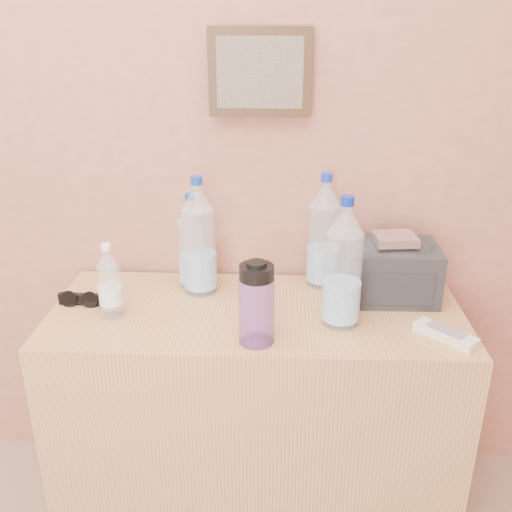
{
  "coord_description": "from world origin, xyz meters",
  "views": [
    {
      "loc": [
        0.52,
        0.25,
        1.55
      ],
      "look_at": [
        0.46,
        1.71,
        0.93
      ],
      "focal_mm": 40.0,
      "sensor_mm": 36.0,
      "label": 1
    }
  ],
  "objects": [
    {
      "name": "picture_frame",
      "position": [
        0.46,
        1.98,
        1.4
      ],
      "size": [
        0.3,
        0.03,
        0.25
      ],
      "primitive_type": null,
      "color": "#382311",
      "rests_on": "room_shell"
    },
    {
      "name": "dresser",
      "position": [
        0.46,
        1.73,
        0.38
      ],
      "size": [
        1.21,
        0.5,
        0.75
      ],
      "primitive_type": "cube",
      "color": "#A07953",
      "rests_on": "ground"
    },
    {
      "name": "pet_large_a",
      "position": [
        0.25,
        1.89,
        0.89
      ],
      "size": [
        0.08,
        0.08,
        0.3
      ],
      "rotation": [
        0.0,
        0.0,
        0.29
      ],
      "color": "silver",
      "rests_on": "dresser"
    },
    {
      "name": "pet_large_b",
      "position": [
        0.28,
        1.85,
        0.92
      ],
      "size": [
        0.1,
        0.1,
        0.37
      ],
      "rotation": [
        0.0,
        0.0,
        -0.38
      ],
      "color": "silver",
      "rests_on": "dresser"
    },
    {
      "name": "pet_large_c",
      "position": [
        0.66,
        1.92,
        0.91
      ],
      "size": [
        0.1,
        0.1,
        0.36
      ],
      "rotation": [
        0.0,
        0.0,
        -0.41
      ],
      "color": "white",
      "rests_on": "dresser"
    },
    {
      "name": "pet_large_d",
      "position": [
        0.7,
        1.66,
        0.92
      ],
      "size": [
        0.1,
        0.1,
        0.37
      ],
      "rotation": [
        0.0,
        0.0,
        0.32
      ],
      "color": "#CDE7F5",
      "rests_on": "dresser"
    },
    {
      "name": "pet_small",
      "position": [
        0.05,
        1.68,
        0.85
      ],
      "size": [
        0.06,
        0.06,
        0.22
      ],
      "rotation": [
        0.0,
        0.0,
        -0.14
      ],
      "color": "white",
      "rests_on": "dresser"
    },
    {
      "name": "nalgene_bottle",
      "position": [
        0.47,
        1.55,
        0.87
      ],
      "size": [
        0.09,
        0.09,
        0.23
      ],
      "rotation": [
        0.0,
        0.0,
        0.26
      ],
      "color": "purple",
      "rests_on": "dresser"
    },
    {
      "name": "sunglasses",
      "position": [
        -0.06,
        1.74,
        0.77
      ],
      "size": [
        0.14,
        0.05,
        0.03
      ],
      "primitive_type": null,
      "rotation": [
        0.0,
        0.0,
        -0.04
      ],
      "color": "black",
      "rests_on": "dresser"
    },
    {
      "name": "ac_remote",
      "position": [
        0.97,
        1.59,
        0.77
      ],
      "size": [
        0.16,
        0.16,
        0.02
      ],
      "primitive_type": "cube",
      "rotation": [
        0.0,
        0.0,
        -0.79
      ],
      "color": "beige",
      "rests_on": "dresser"
    },
    {
      "name": "toiletry_bag",
      "position": [
        0.86,
        1.84,
        0.85
      ],
      "size": [
        0.28,
        0.2,
        0.19
      ],
      "primitive_type": null,
      "rotation": [
        0.0,
        0.0,
        0.01
      ],
      "color": "black",
      "rests_on": "dresser"
    },
    {
      "name": "foil_packet",
      "position": [
        0.86,
        1.81,
        0.95
      ],
      "size": [
        0.13,
        0.11,
        0.02
      ],
      "primitive_type": "cube",
      "rotation": [
        0.0,
        0.0,
        0.09
      ],
      "color": "silver",
      "rests_on": "toiletry_bag"
    }
  ]
}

